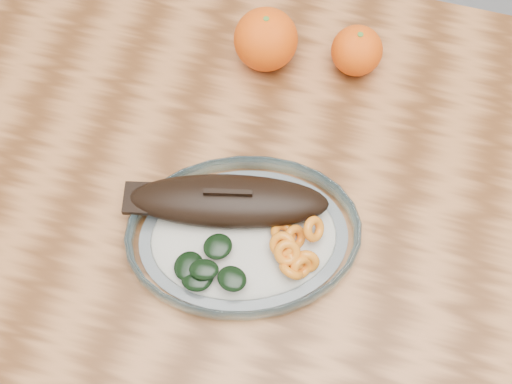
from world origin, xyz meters
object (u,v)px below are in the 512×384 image
Objects in this scene: orange_left at (266,39)px; orange_right at (357,51)px; dining_table at (311,243)px; plated_meal at (243,233)px.

orange_left is 1.25× the size of orange_right.
dining_table is at bearing -60.13° from orange_left.
orange_left is at bearing -170.39° from orange_right.
orange_right is (0.08, 0.30, 0.02)m from plated_meal.
dining_table is at bearing -89.56° from orange_right.
orange_left is 0.13m from orange_right.
dining_table is 0.28m from orange_right.
orange_right is at bearing 9.61° from orange_left.
plated_meal is 9.26× the size of orange_right.
plated_meal reaches higher than orange_right.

